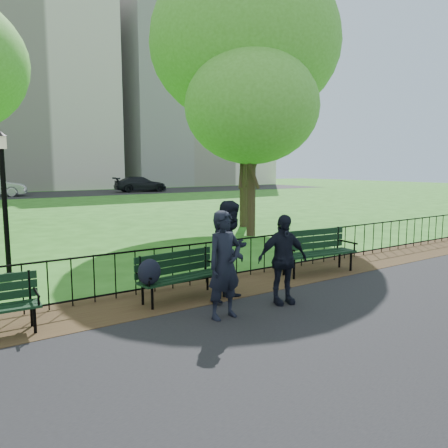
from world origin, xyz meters
TOP-DOWN VIEW (x-y plane):
  - ground at (0.00, 0.00)m, footprint 120.00×120.00m
  - asphalt_path at (0.00, -3.40)m, footprint 60.00×9.20m
  - dirt_strip at (0.00, 1.50)m, footprint 60.00×1.60m
  - iron_fence at (0.00, 2.00)m, footprint 24.06×0.06m
  - apartment_east at (26.00, 48.00)m, footprint 20.00×15.00m
  - park_bench_main at (-0.75, 1.24)m, footprint 1.81×0.68m
  - park_bench_right_a at (3.22, 1.38)m, footprint 1.98×0.80m
  - lamppost at (-2.83, 4.69)m, footprint 0.29×0.29m
  - tree_near_e at (5.37, 6.62)m, footprint 4.68×4.68m
  - tree_mid_e at (6.57, 8.65)m, footprint 7.49×7.49m
  - person_left at (-0.29, 0.00)m, footprint 0.68×0.47m
  - person_mid at (0.36, 0.74)m, footprint 1.01×0.76m
  - person_right at (1.01, 0.05)m, footprint 1.02×0.62m
  - sedan_dark at (13.04, 34.06)m, footprint 5.27×2.63m

SIDE VIEW (x-z plane):
  - ground at x=0.00m, z-range 0.00..0.00m
  - asphalt_path at x=0.00m, z-range 0.00..0.01m
  - dirt_strip at x=0.00m, z-range 0.01..0.02m
  - iron_fence at x=0.00m, z-range 0.00..1.00m
  - park_bench_main at x=-0.75m, z-range 0.13..1.09m
  - park_bench_right_a at x=3.22m, z-range 0.08..1.17m
  - sedan_dark at x=13.04m, z-range 0.01..1.48m
  - person_right at x=1.01m, z-range 0.01..1.64m
  - person_left at x=-0.29m, z-range 0.01..1.79m
  - person_mid at x=0.36m, z-range 0.01..1.87m
  - lamppost at x=-2.83m, z-range 0.14..3.37m
  - tree_near_e at x=5.37m, z-range 1.26..7.79m
  - tree_mid_e at x=6.57m, z-range 2.03..12.46m
  - apartment_east at x=26.00m, z-range 0.00..24.00m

